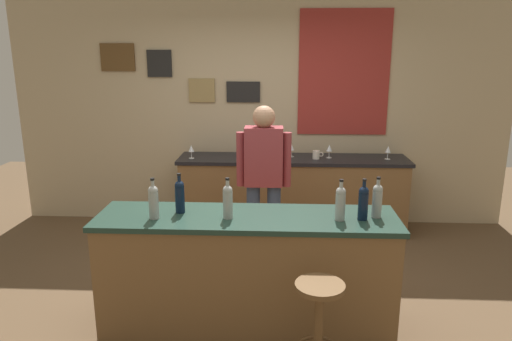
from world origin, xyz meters
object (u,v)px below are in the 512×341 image
object	(u,v)px
wine_bottle_e	(363,202)
wine_bottle_b	(180,195)
wine_bottle_d	(340,202)
wine_glass_d	(329,148)
wine_glass_e	(388,150)
wine_bottle_a	(154,201)
wine_bottle_f	(377,199)
bartender	(264,177)
wine_bottle_c	(228,200)
wine_glass_a	(191,149)
wine_glass_c	(291,148)
coffee_mug	(316,155)
wine_glass_b	(259,148)
bar_stool	(319,315)

from	to	relation	value
wine_bottle_e	wine_bottle_b	bearing A→B (deg)	176.26
wine_bottle_d	wine_glass_d	bearing A→B (deg)	86.30
wine_bottle_e	wine_glass_d	world-z (taller)	wine_bottle_e
wine_bottle_e	wine_glass_e	world-z (taller)	wine_bottle_e
wine_bottle_d	wine_bottle_e	distance (m)	0.17
wine_bottle_a	wine_bottle_f	distance (m)	1.63
wine_glass_d	bartender	bearing A→B (deg)	-125.20
wine_bottle_e	wine_bottle_c	bearing A→B (deg)	-178.85
bartender	wine_glass_e	world-z (taller)	bartender
wine_bottle_a	wine_bottle_f	world-z (taller)	same
wine_bottle_f	wine_glass_a	size ratio (longest dim) A/B	1.97
wine_bottle_f	wine_glass_c	bearing A→B (deg)	105.43
wine_bottle_c	coffee_mug	world-z (taller)	wine_bottle_c
bartender	wine_bottle_b	xyz separation A→B (m)	(-0.60, -0.99, 0.12)
bartender	wine_glass_b	distance (m)	1.04
wine_bottle_f	wine_glass_d	distance (m)	2.06
wine_bottle_a	wine_glass_b	bearing A→B (deg)	72.76
bar_stool	wine_bottle_c	size ratio (longest dim) A/B	2.22
bar_stool	wine_bottle_d	bearing A→B (deg)	71.29
coffee_mug	wine_bottle_b	bearing A→B (deg)	-120.94
wine_bottle_b	wine_glass_a	size ratio (longest dim) A/B	1.97
wine_bottle_a	wine_bottle_c	size ratio (longest dim) A/B	1.00
wine_bottle_e	coffee_mug	size ratio (longest dim) A/B	2.45
wine_bottle_c	wine_bottle_f	xyz separation A→B (m)	(1.09, 0.08, 0.00)
wine_bottle_f	bar_stool	bearing A→B (deg)	-127.19
wine_glass_b	wine_glass_c	xyz separation A→B (m)	(0.38, 0.03, 0.00)
wine_glass_a	wine_bottle_c	bearing A→B (deg)	-72.45
bartender	wine_bottle_d	world-z (taller)	bartender
wine_glass_e	wine_bottle_f	bearing A→B (deg)	-104.62
wine_bottle_c	wine_bottle_b	bearing A→B (deg)	163.89
wine_bottle_d	wine_bottle_f	xyz separation A→B (m)	(0.28, 0.08, 0.00)
wine_bottle_a	coffee_mug	distance (m)	2.49
wine_bottle_e	wine_bottle_f	world-z (taller)	same
wine_bottle_c	coffee_mug	size ratio (longest dim) A/B	2.45
wine_bottle_a	wine_glass_e	bearing A→B (deg)	44.52
wine_bottle_b	wine_glass_c	world-z (taller)	wine_bottle_b
wine_glass_b	coffee_mug	size ratio (longest dim) A/B	1.24
wine_glass_d	coffee_mug	world-z (taller)	wine_glass_d
wine_bottle_f	wine_glass_e	distance (m)	2.07
bar_stool	wine_bottle_a	bearing A→B (deg)	157.41
wine_bottle_d	coffee_mug	bearing A→B (deg)	90.38
wine_bottle_f	wine_bottle_d	bearing A→B (deg)	-164.52
wine_bottle_b	wine_glass_a	world-z (taller)	wine_bottle_b
wine_bottle_f	wine_glass_e	world-z (taller)	wine_bottle_f
wine_bottle_c	wine_bottle_d	world-z (taller)	same
wine_bottle_e	wine_glass_e	size ratio (longest dim) A/B	1.97
wine_glass_a	wine_glass_d	bearing A→B (deg)	3.84
wine_glass_c	wine_glass_e	xyz separation A→B (m)	(1.10, -0.08, 0.00)
wine_bottle_d	wine_glass_a	size ratio (longest dim) A/B	1.97
bartender	bar_stool	world-z (taller)	bartender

